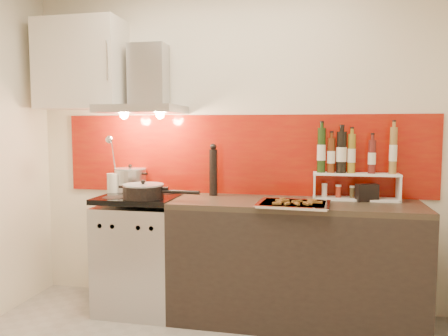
% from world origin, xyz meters
% --- Properties ---
extents(back_wall, '(3.40, 0.02, 2.60)m').
position_xyz_m(back_wall, '(0.00, 1.40, 1.30)').
color(back_wall, silver).
rests_on(back_wall, ground).
extents(backsplash, '(3.00, 0.02, 0.64)m').
position_xyz_m(backsplash, '(0.05, 1.39, 1.22)').
color(backsplash, '#8F0A07').
rests_on(backsplash, back_wall).
extents(range_stove, '(0.60, 0.60, 0.91)m').
position_xyz_m(range_stove, '(-0.70, 1.10, 0.44)').
color(range_stove, '#B7B7BA').
rests_on(range_stove, ground).
extents(counter, '(1.80, 0.60, 0.90)m').
position_xyz_m(counter, '(0.50, 1.10, 0.45)').
color(counter, black).
rests_on(counter, ground).
extents(range_hood, '(0.62, 0.50, 0.61)m').
position_xyz_m(range_hood, '(-0.70, 1.24, 1.74)').
color(range_hood, '#B7B7BA').
rests_on(range_hood, back_wall).
extents(upper_cabinet, '(0.70, 0.35, 0.72)m').
position_xyz_m(upper_cabinet, '(-1.25, 1.22, 1.95)').
color(upper_cabinet, beige).
rests_on(upper_cabinet, back_wall).
extents(stock_pot, '(0.26, 0.26, 0.23)m').
position_xyz_m(stock_pot, '(-0.87, 1.30, 1.01)').
color(stock_pot, '#B7B7BA').
rests_on(stock_pot, range_stove).
extents(saute_pan, '(0.60, 0.31, 0.14)m').
position_xyz_m(saute_pan, '(-0.61, 0.96, 0.96)').
color(saute_pan, black).
rests_on(saute_pan, range_stove).
extents(utensil_jar, '(0.10, 0.15, 0.48)m').
position_xyz_m(utensil_jar, '(-0.98, 1.19, 1.04)').
color(utensil_jar, silver).
rests_on(utensil_jar, range_stove).
extents(pepper_mill, '(0.06, 0.06, 0.41)m').
position_xyz_m(pepper_mill, '(-0.15, 1.27, 1.10)').
color(pepper_mill, black).
rests_on(pepper_mill, counter).
extents(step_shelf, '(0.62, 0.17, 0.54)m').
position_xyz_m(step_shelf, '(0.90, 1.27, 1.15)').
color(step_shelf, white).
rests_on(step_shelf, counter).
extents(caddy_box, '(0.17, 0.11, 0.13)m').
position_xyz_m(caddy_box, '(1.01, 1.22, 0.96)').
color(caddy_box, black).
rests_on(caddy_box, counter).
extents(baking_tray, '(0.51, 0.40, 0.03)m').
position_xyz_m(baking_tray, '(0.50, 0.91, 0.92)').
color(baking_tray, silver).
rests_on(baking_tray, counter).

